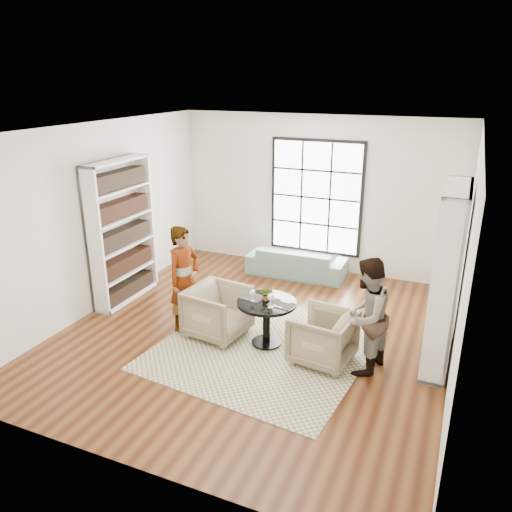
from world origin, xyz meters
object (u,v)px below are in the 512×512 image
at_px(pedestal_table, 267,313).
at_px(wine_glass_right, 271,297).
at_px(flower_centerpiece, 266,294).
at_px(sofa, 297,262).
at_px(wine_glass_left, 252,293).
at_px(armchair_left, 218,312).
at_px(armchair_right, 323,337).
at_px(person_right, 366,316).
at_px(person_left, 184,279).

height_order(pedestal_table, wine_glass_right, wine_glass_right).
xyz_separation_m(pedestal_table, flower_centerpiece, (-0.02, 0.04, 0.28)).
bearing_deg(sofa, pedestal_table, 98.19).
relative_size(wine_glass_left, wine_glass_right, 0.83).
relative_size(sofa, wine_glass_left, 10.77).
relative_size(armchair_left, wine_glass_left, 4.79).
distance_m(sofa, wine_glass_right, 2.95).
xyz_separation_m(armchair_right, person_right, (0.55, -0.00, 0.42)).
distance_m(pedestal_table, person_left, 1.35).
xyz_separation_m(person_left, person_right, (2.72, -0.09, -0.03)).
height_order(armchair_left, armchair_right, armchair_left).
xyz_separation_m(armchair_left, person_right, (2.17, -0.09, 0.40)).
bearing_deg(pedestal_table, sofa, 99.69).
height_order(armchair_left, wine_glass_right, wine_glass_right).
distance_m(armchair_right, flower_centerpiece, 0.98).
bearing_deg(person_right, wine_glass_left, -78.53).
bearing_deg(armchair_right, sofa, -147.71).
bearing_deg(armchair_left, person_left, 97.75).
relative_size(pedestal_table, wine_glass_left, 4.83).
bearing_deg(person_left, pedestal_table, -74.50).
xyz_separation_m(pedestal_table, sofa, (-0.46, 2.69, -0.22)).
relative_size(sofa, flower_centerpiece, 9.94).
relative_size(wine_glass_right, flower_centerpiece, 1.11).
bearing_deg(pedestal_table, flower_centerpiece, 117.15).
relative_size(sofa, armchair_right, 2.38).
bearing_deg(person_right, person_left, -78.36).
bearing_deg(wine_glass_right, armchair_right, 2.26).
bearing_deg(flower_centerpiece, armchair_right, -10.43).
bearing_deg(person_right, wine_glass_right, -75.10).
bearing_deg(armchair_left, armchair_right, -85.55).
bearing_deg(person_left, armchair_right, -78.19).
bearing_deg(person_left, wine_glass_right, -80.62).
height_order(armchair_right, person_right, person_right).
bearing_deg(armchair_left, person_right, -84.72).
bearing_deg(pedestal_table, wine_glass_left, -162.05).
bearing_deg(person_right, flower_centerpiece, -82.86).
distance_m(armchair_left, person_left, 0.70).
bearing_deg(sofa, wine_glass_left, 94.05).
bearing_deg(pedestal_table, armchair_left, -177.89).
xyz_separation_m(pedestal_table, person_right, (1.41, -0.12, 0.29)).
bearing_deg(sofa, flower_centerpiece, 97.90).
xyz_separation_m(pedestal_table, wine_glass_right, (0.12, -0.15, 0.33)).
xyz_separation_m(sofa, wine_glass_right, (0.58, -2.84, 0.55)).
bearing_deg(person_right, sofa, -132.77).
bearing_deg(armchair_left, wine_glass_left, -85.66).
relative_size(pedestal_table, person_left, 0.52).
xyz_separation_m(armchair_left, wine_glass_right, (0.88, -0.12, 0.45)).
xyz_separation_m(pedestal_table, armchair_left, (-0.76, -0.03, -0.11)).
bearing_deg(armchair_right, person_right, 97.15).
relative_size(armchair_left, person_left, 0.51).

